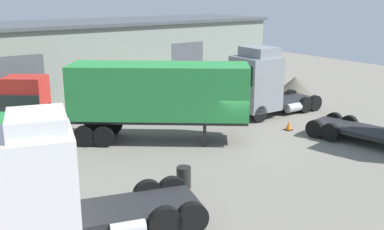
{
  "coord_description": "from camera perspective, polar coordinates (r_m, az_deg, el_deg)",
  "views": [
    {
      "loc": [
        -14.78,
        -16.54,
        7.59
      ],
      "look_at": [
        -1.96,
        1.22,
        1.6
      ],
      "focal_mm": 42.0,
      "sensor_mm": 36.0,
      "label": 1
    }
  ],
  "objects": [
    {
      "name": "ground_plane",
      "position": [
        23.45,
        5.66,
        -3.67
      ],
      "size": [
        60.0,
        60.0,
        0.0
      ],
      "primitive_type": "plane",
      "color": "slate"
    },
    {
      "name": "warehouse_building",
      "position": [
        37.79,
        -12.59,
        7.5
      ],
      "size": [
        31.39,
        8.3,
        5.39
      ],
      "color": "gray",
      "rests_on": "ground_plane"
    },
    {
      "name": "tractor_unit_white",
      "position": [
        14.55,
        -17.27,
        -8.13
      ],
      "size": [
        6.85,
        4.2,
        4.2
      ],
      "rotation": [
        0.0,
        0.0,
        2.86
      ],
      "color": "silver",
      "rests_on": "ground_plane"
    },
    {
      "name": "container_trailer_green",
      "position": [
        23.23,
        -4.34,
        2.8
      ],
      "size": [
        8.72,
        7.59,
        4.08
      ],
      "rotation": [
        0.0,
        0.0,
        -0.66
      ],
      "color": "#28843D",
      "rests_on": "ground_plane"
    },
    {
      "name": "tractor_unit_grey",
      "position": [
        28.46,
        8.73,
        3.95
      ],
      "size": [
        6.11,
        2.71,
        4.39
      ],
      "rotation": [
        0.0,
        0.0,
        3.11
      ],
      "color": "gray",
      "rests_on": "ground_plane"
    },
    {
      "name": "flatbed_truck_red",
      "position": [
        28.14,
        -21.35,
        1.21
      ],
      "size": [
        7.3,
        8.43,
        2.67
      ],
      "rotation": [
        0.0,
        0.0,
        0.91
      ],
      "color": "red",
      "rests_on": "ground_plane"
    },
    {
      "name": "gravel_pile",
      "position": [
        35.91,
        12.92,
        3.74
      ],
      "size": [
        2.87,
        2.87,
        1.28
      ],
      "color": "#565147",
      "rests_on": "ground_plane"
    },
    {
      "name": "oil_drum",
      "position": [
        18.15,
        -1.06,
        -7.92
      ],
      "size": [
        0.58,
        0.58,
        0.88
      ],
      "color": "black",
      "rests_on": "ground_plane"
    },
    {
      "name": "traffic_cone",
      "position": [
        26.17,
        12.18,
        -1.35
      ],
      "size": [
        0.4,
        0.4,
        0.55
      ],
      "color": "black",
      "rests_on": "ground_plane"
    }
  ]
}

